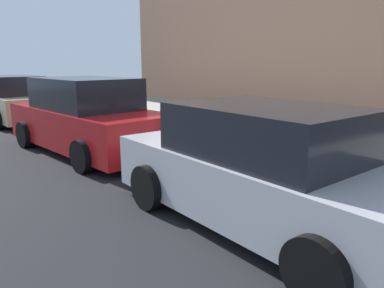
{
  "coord_description": "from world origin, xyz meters",
  "views": [
    {
      "loc": [
        -7.58,
        5.13,
        2.04
      ],
      "look_at": [
        -2.36,
        0.67,
        0.5
      ],
      "focal_mm": 34.14,
      "sensor_mm": 36.0,
      "label": 1
    }
  ],
  "objects_px": {
    "suitcase_teal_2": "(270,143)",
    "parked_car_beige_2": "(14,100)",
    "parked_car_silver_0": "(265,170)",
    "suitcase_red_1": "(289,149)",
    "suitcase_navy_5": "(213,131)",
    "suitcase_maroon_0": "(315,153)",
    "parked_car_red_1": "(87,118)",
    "fire_hydrant": "(182,123)",
    "suitcase_silver_6": "(197,131)",
    "suitcase_black_4": "(228,138)",
    "suitcase_olive_3": "(247,143)",
    "bollard_post": "(163,123)"
  },
  "relations": [
    {
      "from": "fire_hydrant",
      "to": "parked_car_beige_2",
      "type": "xyz_separation_m",
      "value": [
        6.6,
        2.21,
        0.22
      ]
    },
    {
      "from": "suitcase_teal_2",
      "to": "parked_car_silver_0",
      "type": "height_order",
      "value": "parked_car_silver_0"
    },
    {
      "from": "parked_car_red_1",
      "to": "suitcase_maroon_0",
      "type": "bearing_deg",
      "value": -153.03
    },
    {
      "from": "parked_car_silver_0",
      "to": "suitcase_olive_3",
      "type": "bearing_deg",
      "value": -44.81
    },
    {
      "from": "suitcase_olive_3",
      "to": "parked_car_beige_2",
      "type": "xyz_separation_m",
      "value": [
        8.83,
        2.16,
        0.35
      ]
    },
    {
      "from": "suitcase_teal_2",
      "to": "parked_car_silver_0",
      "type": "relative_size",
      "value": 0.22
    },
    {
      "from": "suitcase_black_4",
      "to": "fire_hydrant",
      "type": "xyz_separation_m",
      "value": [
        1.67,
        -0.02,
        0.12
      ]
    },
    {
      "from": "suitcase_navy_5",
      "to": "parked_car_beige_2",
      "type": "height_order",
      "value": "parked_car_beige_2"
    },
    {
      "from": "suitcase_teal_2",
      "to": "suitcase_navy_5",
      "type": "bearing_deg",
      "value": 1.2
    },
    {
      "from": "suitcase_teal_2",
      "to": "suitcase_silver_6",
      "type": "height_order",
      "value": "suitcase_teal_2"
    },
    {
      "from": "suitcase_navy_5",
      "to": "fire_hydrant",
      "type": "relative_size",
      "value": 1.24
    },
    {
      "from": "suitcase_maroon_0",
      "to": "parked_car_beige_2",
      "type": "height_order",
      "value": "parked_car_beige_2"
    },
    {
      "from": "suitcase_red_1",
      "to": "suitcase_maroon_0",
      "type": "bearing_deg",
      "value": -165.01
    },
    {
      "from": "suitcase_black_4",
      "to": "bollard_post",
      "type": "xyz_separation_m",
      "value": [
        2.25,
        0.13,
        0.08
      ]
    },
    {
      "from": "suitcase_red_1",
      "to": "suitcase_silver_6",
      "type": "distance_m",
      "value": 2.62
    },
    {
      "from": "suitcase_maroon_0",
      "to": "suitcase_silver_6",
      "type": "bearing_deg",
      "value": 1.98
    },
    {
      "from": "suitcase_maroon_0",
      "to": "parked_car_beige_2",
      "type": "relative_size",
      "value": 0.15
    },
    {
      "from": "suitcase_maroon_0",
      "to": "parked_car_beige_2",
      "type": "xyz_separation_m",
      "value": [
        10.35,
        2.28,
        0.29
      ]
    },
    {
      "from": "fire_hydrant",
      "to": "suitcase_navy_5",
      "type": "bearing_deg",
      "value": 179.56
    },
    {
      "from": "suitcase_black_4",
      "to": "suitcase_red_1",
      "type": "bearing_deg",
      "value": 178.46
    },
    {
      "from": "suitcase_silver_6",
      "to": "parked_car_beige_2",
      "type": "height_order",
      "value": "parked_car_beige_2"
    },
    {
      "from": "suitcase_teal_2",
      "to": "parked_car_beige_2",
      "type": "distance_m",
      "value": 9.64
    },
    {
      "from": "suitcase_silver_6",
      "to": "parked_car_beige_2",
      "type": "bearing_deg",
      "value": 16.64
    },
    {
      "from": "suitcase_black_4",
      "to": "fire_hydrant",
      "type": "height_order",
      "value": "suitcase_black_4"
    },
    {
      "from": "suitcase_navy_5",
      "to": "parked_car_beige_2",
      "type": "relative_size",
      "value": 0.2
    },
    {
      "from": "suitcase_teal_2",
      "to": "suitcase_navy_5",
      "type": "height_order",
      "value": "suitcase_teal_2"
    },
    {
      "from": "suitcase_maroon_0",
      "to": "parked_car_red_1",
      "type": "relative_size",
      "value": 0.14
    },
    {
      "from": "suitcase_red_1",
      "to": "bollard_post",
      "type": "xyz_separation_m",
      "value": [
        3.86,
        0.09,
        0.03
      ]
    },
    {
      "from": "parked_car_silver_0",
      "to": "parked_car_red_1",
      "type": "distance_m",
      "value": 5.13
    },
    {
      "from": "suitcase_navy_5",
      "to": "suitcase_red_1",
      "type": "bearing_deg",
      "value": 178.54
    },
    {
      "from": "suitcase_silver_6",
      "to": "fire_hydrant",
      "type": "distance_m",
      "value": 0.67
    },
    {
      "from": "suitcase_maroon_0",
      "to": "fire_hydrant",
      "type": "relative_size",
      "value": 0.92
    },
    {
      "from": "suitcase_olive_3",
      "to": "bollard_post",
      "type": "xyz_separation_m",
      "value": [
        2.81,
        0.1,
        0.09
      ]
    },
    {
      "from": "parked_car_silver_0",
      "to": "parked_car_beige_2",
      "type": "height_order",
      "value": "parked_car_beige_2"
    },
    {
      "from": "suitcase_olive_3",
      "to": "suitcase_teal_2",
      "type": "bearing_deg",
      "value": -171.85
    },
    {
      "from": "suitcase_maroon_0",
      "to": "parked_car_red_1",
      "type": "xyz_separation_m",
      "value": [
        4.47,
        2.28,
        0.34
      ]
    },
    {
      "from": "suitcase_red_1",
      "to": "suitcase_silver_6",
      "type": "bearing_deg",
      "value": -0.44
    },
    {
      "from": "suitcase_red_1",
      "to": "suitcase_olive_3",
      "type": "bearing_deg",
      "value": -0.6
    },
    {
      "from": "parked_car_red_1",
      "to": "parked_car_beige_2",
      "type": "height_order",
      "value": "parked_car_red_1"
    },
    {
      "from": "suitcase_red_1",
      "to": "suitcase_navy_5",
      "type": "bearing_deg",
      "value": -1.46
    },
    {
      "from": "suitcase_black_4",
      "to": "suitcase_silver_6",
      "type": "relative_size",
      "value": 1.24
    },
    {
      "from": "suitcase_red_1",
      "to": "parked_car_beige_2",
      "type": "distance_m",
      "value": 10.11
    },
    {
      "from": "suitcase_maroon_0",
      "to": "parked_car_red_1",
      "type": "bearing_deg",
      "value": 26.97
    },
    {
      "from": "suitcase_black_4",
      "to": "parked_car_red_1",
      "type": "xyz_separation_m",
      "value": [
        2.39,
        2.19,
        0.39
      ]
    },
    {
      "from": "suitcase_navy_5",
      "to": "parked_car_red_1",
      "type": "distance_m",
      "value": 2.91
    },
    {
      "from": "suitcase_teal_2",
      "to": "parked_car_beige_2",
      "type": "relative_size",
      "value": 0.22
    },
    {
      "from": "suitcase_maroon_0",
      "to": "suitcase_black_4",
      "type": "distance_m",
      "value": 2.08
    },
    {
      "from": "suitcase_navy_5",
      "to": "fire_hydrant",
      "type": "distance_m",
      "value": 1.16
    },
    {
      "from": "suitcase_red_1",
      "to": "suitcase_black_4",
      "type": "relative_size",
      "value": 1.23
    },
    {
      "from": "suitcase_olive_3",
      "to": "suitcase_navy_5",
      "type": "xyz_separation_m",
      "value": [
        1.08,
        -0.04,
        0.08
      ]
    }
  ]
}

